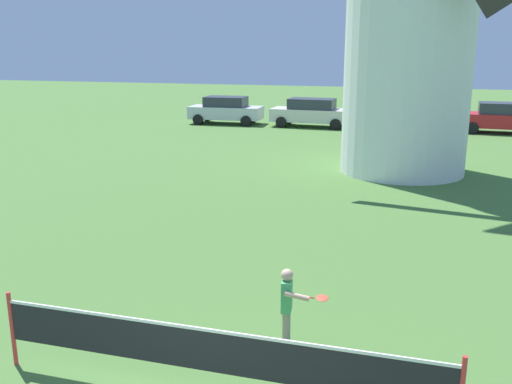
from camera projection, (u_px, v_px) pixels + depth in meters
tennis_net at (211, 351)px, 7.05m from camera, size 5.96×0.06×1.10m
player_far at (288, 302)px, 8.40m from camera, size 0.74×0.43×1.21m
parked_car_silver at (226, 110)px, 32.64m from camera, size 4.22×2.04×1.56m
parked_car_cream at (312, 112)px, 31.40m from camera, size 4.48×1.99×1.56m
parked_car_blue at (400, 114)px, 30.75m from camera, size 4.57×2.08×1.56m
parked_car_red at (501, 117)px, 29.12m from camera, size 4.09×2.00×1.56m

